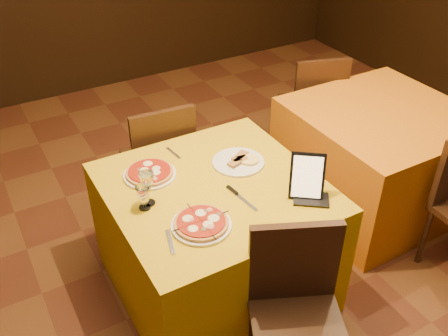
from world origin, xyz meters
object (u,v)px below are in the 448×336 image
pizza_near (201,224)px  side_table (376,158)px  wine_glass (147,189)px  water_glass (144,198)px  chair_main_far (157,159)px  tablet (307,176)px  main_table (215,238)px  pizza_far (150,173)px  chair_side_far (310,104)px  chair_main_near (298,329)px

pizza_near → side_table: bearing=14.5°
wine_glass → water_glass: size_ratio=1.46×
pizza_near → wine_glass: 0.33m
chair_main_far → tablet: 1.25m
pizza_near → tablet: bearing=-4.7°
main_table → water_glass: (-0.39, 0.01, 0.44)m
pizza_far → tablet: bearing=-41.3°
main_table → pizza_near: pizza_near is taller
chair_side_far → wine_glass: size_ratio=4.79×
main_table → chair_side_far: size_ratio=1.21×
chair_main_near → pizza_far: 1.12m
wine_glass → tablet: bearing=-24.5°
chair_side_far → pizza_far: 1.82m
chair_main_far → main_table: bearing=94.4°
side_table → chair_side_far: 0.79m
chair_main_near → chair_main_far: (0.00, 1.60, 0.00)m
main_table → chair_side_far: chair_side_far is taller
chair_main_far → pizza_far: bearing=69.4°
side_table → pizza_far: bearing=176.8°
tablet → main_table: bearing=177.8°
main_table → pizza_far: bearing=135.7°
water_glass → pizza_near: bearing=-55.4°
side_table → tablet: tablet is taller
chair_main_far → chair_side_far: same height
side_table → tablet: size_ratio=4.51×
main_table → side_table: size_ratio=1.00×
chair_side_far → wine_glass: wine_glass is taller
tablet → water_glass: bearing=-165.4°
chair_main_far → water_glass: (-0.39, -0.80, 0.36)m
pizza_near → tablet: (0.58, -0.05, 0.10)m
chair_main_far → pizza_far: 0.69m
chair_side_far → wine_glass: (-1.76, -0.91, 0.39)m
wine_glass → main_table: bearing=-4.9°
side_table → tablet: 1.23m
water_glass → pizza_far: bearing=62.4°
side_table → wine_glass: wine_glass is taller
chair_main_far → tablet: tablet is taller
chair_side_far → wine_glass: bearing=45.5°
chair_main_near → chair_side_far: same height
pizza_far → tablet: tablet is taller
chair_main_near → water_glass: (-0.39, 0.80, 0.36)m
pizza_far → water_glass: (-0.13, -0.25, 0.05)m
wine_glass → chair_side_far: bearing=27.4°
chair_side_far → water_glass: (-1.79, -0.93, 0.36)m
chair_main_near → pizza_near: (-0.21, 0.54, 0.31)m
chair_main_near → tablet: 0.74m
chair_main_near → wine_glass: (-0.36, 0.82, 0.39)m
main_table → tablet: (0.37, -0.30, 0.49)m
water_glass → chair_main_far: bearing=64.2°
main_table → wine_glass: 0.59m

